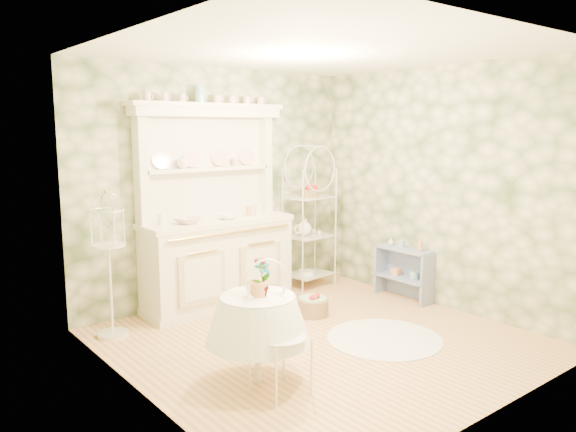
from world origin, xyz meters
TOP-DOWN VIEW (x-y plane):
  - floor at (0.00, 0.00)m, footprint 3.60×3.60m
  - ceiling at (0.00, 0.00)m, footprint 3.60×3.60m
  - wall_left at (-1.80, 0.00)m, footprint 3.60×3.60m
  - wall_right at (1.80, 0.00)m, footprint 3.60×3.60m
  - wall_back at (0.00, 1.80)m, footprint 3.60×3.60m
  - wall_front at (0.00, -1.80)m, footprint 3.60×3.60m
  - kitchen_dresser at (-0.20, 1.52)m, footprint 1.87×0.61m
  - bakers_rack at (1.16, 1.52)m, footprint 0.56×0.43m
  - side_shelf at (1.68, 0.39)m, footprint 0.32×0.76m
  - round_table at (-0.98, -0.34)m, footprint 0.81×0.81m
  - cafe_chair at (-0.96, -0.60)m, footprint 0.43×0.43m
  - birdcage_stand at (-1.51, 1.36)m, footprint 0.36×0.36m
  - floor_basket at (0.43, 0.60)m, footprint 0.35×0.35m
  - lace_rug at (0.51, -0.35)m, footprint 1.13×1.13m
  - bowl_floral at (-0.61, 1.46)m, footprint 0.33×0.33m
  - bowl_white at (-0.11, 1.43)m, footprint 0.28×0.28m
  - cup_left at (-0.52, 1.68)m, footprint 0.16×0.16m
  - cup_right at (0.16, 1.68)m, footprint 0.11×0.11m
  - potted_geranium at (-0.96, -0.38)m, footprint 0.17×0.13m
  - bottle_amber at (1.67, 0.16)m, footprint 0.07×0.07m
  - bottle_blue at (1.68, 0.43)m, footprint 0.05×0.05m
  - bottle_glass at (1.66, 0.59)m, footprint 0.07×0.07m

SIDE VIEW (x-z plane):
  - floor at x=0.00m, z-range 0.00..0.00m
  - lace_rug at x=0.51m, z-range 0.00..0.01m
  - floor_basket at x=0.43m, z-range 0.00..0.20m
  - side_shelf at x=1.68m, z-range 0.00..0.64m
  - round_table at x=-0.98m, z-range 0.00..0.67m
  - cafe_chair at x=-0.96m, z-range 0.00..0.76m
  - bottle_glass at x=1.66m, z-range 0.60..0.69m
  - bottle_blue at x=1.68m, z-range 0.60..0.71m
  - bottle_amber at x=1.67m, z-range 0.60..0.76m
  - birdcage_stand at x=-1.51m, z-range 0.00..1.38m
  - bakers_rack at x=1.16m, z-range 0.00..1.66m
  - potted_geranium at x=-0.96m, z-range 0.70..1.00m
  - bowl_floral at x=-0.61m, z-range 0.98..1.05m
  - bowl_white at x=-0.11m, z-range 0.98..1.05m
  - kitchen_dresser at x=-0.20m, z-range 0.00..2.29m
  - wall_left at x=-1.80m, z-range 1.35..1.35m
  - wall_right at x=1.80m, z-range 1.35..1.35m
  - wall_back at x=0.00m, z-range 1.35..1.35m
  - wall_front at x=0.00m, z-range 1.35..1.35m
  - cup_left at x=-0.52m, z-range 1.56..1.66m
  - cup_right at x=0.16m, z-range 1.56..1.66m
  - ceiling at x=0.00m, z-range 2.70..2.70m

